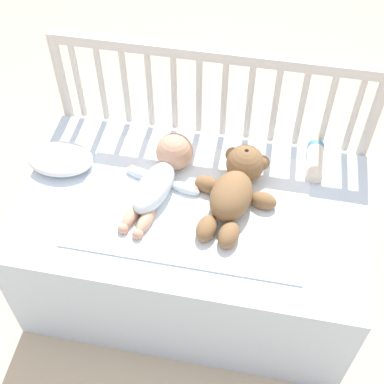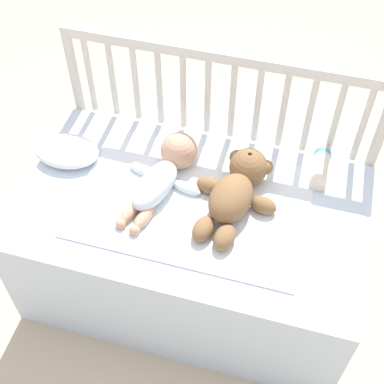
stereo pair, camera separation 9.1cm
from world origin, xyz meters
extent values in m
plane|color=#C6B293|center=(0.00, 0.00, 0.00)|extent=(12.00, 12.00, 0.00)
cube|color=silver|center=(0.00, 0.00, 0.23)|extent=(1.11, 0.66, 0.46)
cylinder|color=beige|center=(-0.54, 0.35, 0.40)|extent=(0.04, 0.04, 0.80)
cylinder|color=beige|center=(0.54, 0.35, 0.40)|extent=(0.04, 0.04, 0.80)
cube|color=beige|center=(0.00, 0.35, 0.78)|extent=(1.08, 0.03, 0.04)
cylinder|color=beige|center=(-0.48, 0.35, 0.61)|extent=(0.02, 0.02, 0.31)
cylinder|color=beige|center=(-0.39, 0.35, 0.61)|extent=(0.02, 0.02, 0.31)
cylinder|color=beige|center=(-0.30, 0.35, 0.61)|extent=(0.02, 0.02, 0.31)
cylinder|color=beige|center=(-0.22, 0.35, 0.61)|extent=(0.02, 0.02, 0.31)
cylinder|color=beige|center=(-0.13, 0.35, 0.61)|extent=(0.02, 0.02, 0.31)
cylinder|color=beige|center=(-0.04, 0.35, 0.61)|extent=(0.02, 0.02, 0.31)
cylinder|color=beige|center=(0.04, 0.35, 0.61)|extent=(0.02, 0.02, 0.31)
cylinder|color=beige|center=(0.13, 0.35, 0.61)|extent=(0.02, 0.02, 0.31)
cylinder|color=beige|center=(0.22, 0.35, 0.61)|extent=(0.02, 0.02, 0.31)
cylinder|color=beige|center=(0.30, 0.35, 0.61)|extent=(0.02, 0.02, 0.31)
cylinder|color=beige|center=(0.39, 0.35, 0.61)|extent=(0.02, 0.02, 0.31)
cylinder|color=beige|center=(0.48, 0.35, 0.61)|extent=(0.02, 0.02, 0.31)
cube|color=white|center=(0.00, 0.01, 0.46)|extent=(0.73, 0.49, 0.01)
ellipsoid|color=olive|center=(0.12, 0.01, 0.52)|extent=(0.16, 0.21, 0.12)
sphere|color=olive|center=(0.15, 0.15, 0.52)|extent=(0.13, 0.13, 0.13)
sphere|color=beige|center=(0.15, 0.15, 0.55)|extent=(0.05, 0.05, 0.05)
sphere|color=black|center=(0.15, 0.15, 0.58)|extent=(0.02, 0.02, 0.02)
sphere|color=olive|center=(0.10, 0.18, 0.52)|extent=(0.05, 0.05, 0.05)
sphere|color=olive|center=(0.20, 0.17, 0.52)|extent=(0.05, 0.05, 0.05)
ellipsoid|color=olive|center=(0.04, 0.07, 0.49)|extent=(0.09, 0.07, 0.06)
ellipsoid|color=olive|center=(0.22, 0.04, 0.49)|extent=(0.09, 0.07, 0.06)
ellipsoid|color=olive|center=(0.07, -0.10, 0.49)|extent=(0.08, 0.10, 0.06)
ellipsoid|color=olive|center=(0.14, -0.12, 0.49)|extent=(0.08, 0.10, 0.06)
ellipsoid|color=white|center=(-0.12, 0.01, 0.50)|extent=(0.15, 0.24, 0.09)
sphere|color=tan|center=(-0.09, 0.16, 0.52)|extent=(0.12, 0.12, 0.12)
ellipsoid|color=white|center=(-0.19, 0.08, 0.48)|extent=(0.11, 0.06, 0.04)
ellipsoid|color=white|center=(-0.03, 0.05, 0.48)|extent=(0.11, 0.06, 0.04)
sphere|color=tan|center=(-0.22, 0.10, 0.48)|extent=(0.03, 0.03, 0.03)
sphere|color=tan|center=(0.00, 0.05, 0.48)|extent=(0.03, 0.03, 0.03)
ellipsoid|color=tan|center=(-0.17, -0.09, 0.48)|extent=(0.06, 0.11, 0.04)
ellipsoid|color=tan|center=(-0.12, -0.10, 0.48)|extent=(0.06, 0.11, 0.04)
sphere|color=tan|center=(-0.18, -0.15, 0.48)|extent=(0.03, 0.03, 0.03)
sphere|color=tan|center=(-0.14, -0.16, 0.48)|extent=(0.03, 0.03, 0.03)
ellipsoid|color=white|center=(-0.47, 0.09, 0.49)|extent=(0.23, 0.16, 0.06)
cylinder|color=#F4E5CC|center=(0.38, 0.24, 0.48)|extent=(0.05, 0.15, 0.05)
cylinder|color=#4C99D8|center=(0.38, 0.31, 0.48)|extent=(0.06, 0.02, 0.06)
sphere|color=#EAC67F|center=(0.38, 0.33, 0.48)|extent=(0.04, 0.04, 0.04)
camera|label=1|loc=(0.21, -1.05, 1.79)|focal=50.00mm
camera|label=2|loc=(0.29, -1.03, 1.79)|focal=50.00mm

